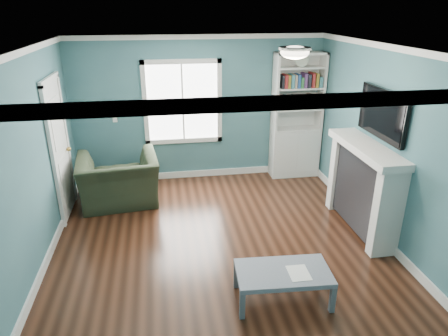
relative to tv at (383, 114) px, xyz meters
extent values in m
plane|color=black|center=(-2.20, -0.20, -1.72)|extent=(5.00, 5.00, 0.00)
plane|color=#345D6A|center=(-2.20, 2.30, -0.43)|extent=(4.50, 0.00, 4.50)
plane|color=#345D6A|center=(-2.20, -2.70, -0.43)|extent=(4.50, 0.00, 4.50)
plane|color=#345D6A|center=(-4.45, -0.20, -0.43)|extent=(0.00, 5.00, 5.00)
plane|color=#345D6A|center=(0.05, -0.20, -0.43)|extent=(0.00, 5.00, 5.00)
plane|color=white|center=(-2.20, -0.20, 0.88)|extent=(5.00, 5.00, 0.00)
cube|color=white|center=(-2.20, 2.28, -1.66)|extent=(4.50, 0.03, 0.12)
cube|color=white|center=(-4.44, -0.20, -1.66)|extent=(0.03, 5.00, 0.12)
cube|color=white|center=(0.03, -0.20, -1.66)|extent=(0.03, 5.00, 0.12)
cube|color=white|center=(-2.20, 2.28, 0.84)|extent=(4.50, 0.04, 0.08)
cube|color=white|center=(-2.20, -2.68, 0.84)|extent=(4.50, 0.04, 0.08)
cube|color=white|center=(-4.43, -0.20, 0.84)|extent=(0.04, 5.00, 0.08)
cube|color=white|center=(0.03, -0.20, 0.84)|extent=(0.04, 5.00, 0.08)
cube|color=white|center=(-2.50, 2.29, -0.27)|extent=(1.24, 0.01, 1.34)
cube|color=white|center=(-3.16, 2.28, -0.27)|extent=(0.08, 0.06, 1.50)
cube|color=white|center=(-1.84, 2.28, -0.27)|extent=(0.08, 0.06, 1.50)
cube|color=white|center=(-2.50, 2.28, -0.98)|extent=(1.40, 0.06, 0.08)
cube|color=white|center=(-2.50, 2.28, 0.44)|extent=(1.40, 0.06, 0.08)
cube|color=white|center=(-2.50, 2.28, -0.27)|extent=(1.24, 0.03, 0.03)
cube|color=white|center=(-2.50, 2.28, -0.27)|extent=(0.03, 0.03, 1.34)
cube|color=silver|center=(-0.43, 2.10, -1.27)|extent=(0.90, 0.35, 0.90)
cube|color=silver|center=(-0.86, 2.10, -0.12)|extent=(0.04, 0.35, 1.40)
cube|color=silver|center=(0.00, 2.10, -0.12)|extent=(0.04, 0.35, 1.40)
cube|color=silver|center=(-0.43, 2.26, -0.12)|extent=(0.90, 0.02, 1.40)
cube|color=silver|center=(-0.43, 2.10, 0.55)|extent=(0.90, 0.35, 0.04)
cube|color=silver|center=(-0.43, 2.10, -0.80)|extent=(0.84, 0.33, 0.03)
cube|color=silver|center=(-0.43, 2.10, -0.42)|extent=(0.84, 0.33, 0.03)
cube|color=silver|center=(-0.43, 2.10, -0.04)|extent=(0.84, 0.33, 0.03)
cube|color=silver|center=(-0.43, 2.10, 0.32)|extent=(0.84, 0.33, 0.03)
cube|color=maroon|center=(-0.43, 2.08, -0.30)|extent=(0.70, 0.25, 0.22)
cube|color=olive|center=(-0.43, 2.08, 0.08)|extent=(0.70, 0.25, 0.22)
cylinder|color=beige|center=(-0.43, 2.05, 0.46)|extent=(0.26, 0.06, 0.26)
cube|color=black|center=(-0.11, 0.00, -1.12)|extent=(0.30, 1.20, 1.10)
cube|color=black|center=(-0.13, 0.00, -1.32)|extent=(0.22, 0.65, 0.70)
cube|color=silver|center=(-0.13, -0.67, -1.12)|extent=(0.36, 0.16, 1.20)
cube|color=silver|center=(-0.13, 0.67, -1.12)|extent=(0.36, 0.16, 1.20)
cube|color=silver|center=(-0.15, 0.00, -0.47)|extent=(0.44, 1.58, 0.10)
cube|color=black|center=(0.00, 0.00, 0.00)|extent=(0.06, 1.10, 0.65)
cube|color=silver|center=(-4.43, 1.20, -0.70)|extent=(0.04, 0.80, 2.05)
cube|color=white|center=(-4.42, 0.75, -0.70)|extent=(0.05, 0.08, 2.13)
cube|color=white|center=(-4.42, 1.65, -0.70)|extent=(0.05, 0.08, 2.13)
cube|color=white|center=(-4.42, 1.20, 0.36)|extent=(0.05, 0.98, 0.08)
sphere|color=#BF8C3F|center=(-4.37, 1.50, -0.77)|extent=(0.07, 0.07, 0.07)
ellipsoid|color=white|center=(-1.30, -0.10, 0.82)|extent=(0.34, 0.34, 0.15)
cylinder|color=white|center=(-1.30, -0.10, 0.86)|extent=(0.38, 0.38, 0.03)
cube|color=white|center=(-3.70, 2.28, -0.52)|extent=(0.08, 0.01, 0.12)
imported|color=#252E1C|center=(-3.64, 1.40, -1.18)|extent=(1.32, 0.94, 1.09)
cube|color=#4E565E|center=(-2.18, -1.53, -1.57)|extent=(0.06, 0.06, 0.32)
cube|color=#4E565E|center=(-1.21, -1.59, -1.57)|extent=(0.06, 0.06, 0.32)
cube|color=#4E565E|center=(-2.15, -1.02, -1.57)|extent=(0.06, 0.06, 0.32)
cube|color=#4E565E|center=(-1.18, -1.09, -1.57)|extent=(0.06, 0.06, 0.32)
cube|color=slate|center=(-1.68, -1.31, -1.38)|extent=(1.06, 0.62, 0.06)
cube|color=white|center=(-1.53, -1.37, -1.35)|extent=(0.23, 0.29, 0.00)
camera|label=1|loc=(-2.90, -4.75, 1.33)|focal=32.00mm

